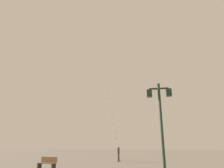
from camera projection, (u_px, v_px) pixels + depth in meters
The scene contains 5 objects.
ground_plane at pixel (138, 164), 19.64m from camera, with size 160.00×160.00×0.00m, color gray.
twin_lantern_lamp_post at pixel (160, 111), 10.41m from camera, with size 1.32×0.28×5.00m.
kite_train at pixel (111, 109), 34.26m from camera, with size 5.37×17.08×14.71m.
kite_flyer at pixel (118, 153), 22.05m from camera, with size 0.33×0.63×1.71m.
park_bench at pixel (47, 163), 14.59m from camera, with size 1.66×0.92×0.89m.
Camera 1 is at (1.16, -1.27, 1.67)m, focal length 31.40 mm.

